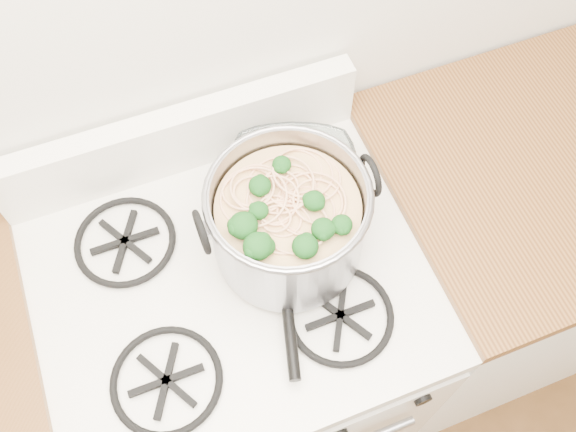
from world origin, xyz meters
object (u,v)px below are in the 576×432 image
(gas_range, at_px, (245,352))
(spatula, at_px, (281,251))
(glass_bowl, at_px, (294,188))
(stock_pot, at_px, (288,222))

(gas_range, relative_size, spatula, 2.98)
(glass_bowl, bearing_deg, stock_pot, -116.73)
(spatula, distance_m, glass_bowl, 0.14)
(gas_range, bearing_deg, spatula, 5.51)
(gas_range, distance_m, stock_pot, 0.60)
(stock_pot, xyz_separation_m, spatula, (-0.02, -0.01, -0.08))
(spatula, bearing_deg, glass_bowl, 73.90)
(gas_range, height_order, spatula, spatula)
(gas_range, bearing_deg, stock_pot, 10.44)
(spatula, height_order, glass_bowl, glass_bowl)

